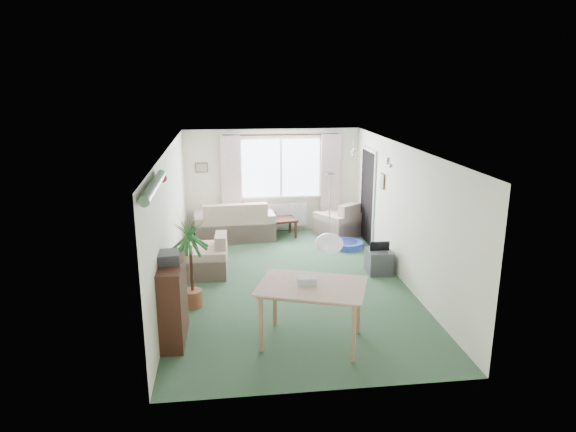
{
  "coord_description": "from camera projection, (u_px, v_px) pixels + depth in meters",
  "views": [
    {
      "loc": [
        -1.08,
        -8.37,
        3.52
      ],
      "look_at": [
        0.0,
        0.3,
        1.15
      ],
      "focal_mm": 32.0,
      "sensor_mm": 36.0,
      "label": 1
    }
  ],
  "objects": [
    {
      "name": "gift_box",
      "position": [
        307.0,
        281.0,
        6.86
      ],
      "size": [
        0.26,
        0.2,
        0.12
      ],
      "primitive_type": "cube",
      "rotation": [
        0.0,
        0.0,
        -0.07
      ],
      "color": "silver",
      "rests_on": "dining_table"
    },
    {
      "name": "bookshelf",
      "position": [
        173.0,
        302.0,
        6.98
      ],
      "size": [
        0.32,
        0.92,
        1.12
      ],
      "primitive_type": "cube",
      "rotation": [
        0.0,
        0.0,
        -0.02
      ],
      "color": "black",
      "rests_on": "ground"
    },
    {
      "name": "tinsel_garland",
      "position": [
        154.0,
        186.0,
        6.04
      ],
      "size": [
        1.6,
        1.6,
        0.12
      ],
      "primitive_type": "cylinder",
      "color": "#196626"
    },
    {
      "name": "curtain_rod",
      "position": [
        281.0,
        135.0,
        11.52
      ],
      "size": [
        2.6,
        0.03,
        0.03
      ],
      "primitive_type": "cube",
      "color": "black"
    },
    {
      "name": "curtain_right",
      "position": [
        331.0,
        177.0,
        11.9
      ],
      "size": [
        0.45,
        0.08,
        2.0
      ],
      "primitive_type": "cube",
      "color": "beige"
    },
    {
      "name": "doorway",
      "position": [
        368.0,
        197.0,
        11.15
      ],
      "size": [
        0.03,
        0.95,
        2.0
      ],
      "primitive_type": "cube",
      "color": "black"
    },
    {
      "name": "coffee_table",
      "position": [
        275.0,
        228.0,
        11.63
      ],
      "size": [
        1.02,
        0.68,
        0.42
      ],
      "primitive_type": "cube",
      "rotation": [
        0.0,
        0.0,
        0.18
      ],
      "color": "black",
      "rests_on": "ground"
    },
    {
      "name": "tv_cube",
      "position": [
        379.0,
        261.0,
        9.51
      ],
      "size": [
        0.44,
        0.49,
        0.44
      ],
      "primitive_type": "cube",
      "rotation": [
        0.0,
        0.0,
        -0.02
      ],
      "color": "#3A393F",
      "rests_on": "ground"
    },
    {
      "name": "wall_picture_right",
      "position": [
        382.0,
        181.0,
        10.05
      ],
      "size": [
        0.03,
        0.24,
        0.3
      ],
      "primitive_type": "cube",
      "color": "brown"
    },
    {
      "name": "window",
      "position": [
        281.0,
        168.0,
        11.79
      ],
      "size": [
        1.8,
        0.03,
        1.3
      ],
      "primitive_type": "cube",
      "color": "white"
    },
    {
      "name": "bauble_cluster_a",
      "position": [
        353.0,
        150.0,
        9.51
      ],
      "size": [
        0.2,
        0.2,
        0.2
      ],
      "primitive_type": "sphere",
      "color": "silver"
    },
    {
      "name": "houseplant",
      "position": [
        191.0,
        262.0,
        7.96
      ],
      "size": [
        0.78,
        0.78,
        1.48
      ],
      "primitive_type": "cylinder",
      "rotation": [
        0.0,
        0.0,
        -0.26
      ],
      "color": "#21622A",
      "rests_on": "ground"
    },
    {
      "name": "pet_bed",
      "position": [
        347.0,
        244.0,
        10.94
      ],
      "size": [
        0.89,
        0.89,
        0.14
      ],
      "primitive_type": "cylinder",
      "rotation": [
        0.0,
        0.0,
        0.42
      ],
      "color": "navy",
      "rests_on": "ground"
    },
    {
      "name": "bauble_cluster_b",
      "position": [
        389.0,
        159.0,
        8.39
      ],
      "size": [
        0.2,
        0.2,
        0.2
      ],
      "primitive_type": "sphere",
      "color": "silver"
    },
    {
      "name": "hifi_box",
      "position": [
        169.0,
        257.0,
        6.88
      ],
      "size": [
        0.31,
        0.37,
        0.14
      ],
      "primitive_type": "cube",
      "rotation": [
        0.0,
        0.0,
        0.09
      ],
      "color": "#313135",
      "rests_on": "bookshelf"
    },
    {
      "name": "armchair_left",
      "position": [
        205.0,
        254.0,
        9.4
      ],
      "size": [
        0.84,
        0.89,
        0.76
      ],
      "primitive_type": "cube",
      "rotation": [
        0.0,
        0.0,
        -1.62
      ],
      "color": "tan",
      "rests_on": "ground"
    },
    {
      "name": "armchair_corner",
      "position": [
        339.0,
        218.0,
        11.75
      ],
      "size": [
        1.19,
        1.17,
        0.78
      ],
      "primitive_type": "cube",
      "rotation": [
        0.0,
        0.0,
        3.74
      ],
      "color": "beige",
      "rests_on": "ground"
    },
    {
      "name": "photo_frame",
      "position": [
        273.0,
        215.0,
        11.59
      ],
      "size": [
        0.12,
        0.03,
        0.16
      ],
      "primitive_type": "cube",
      "rotation": [
        0.0,
        0.0,
        0.07
      ],
      "color": "brown",
      "rests_on": "coffee_table"
    },
    {
      "name": "sofa",
      "position": [
        234.0,
        220.0,
        11.48
      ],
      "size": [
        1.81,
        1.05,
        0.88
      ],
      "primitive_type": "cube",
      "rotation": [
        0.0,
        0.0,
        3.21
      ],
      "color": "beige",
      "rests_on": "ground"
    },
    {
      "name": "pendant_lamp",
      "position": [
        329.0,
        244.0,
        6.5
      ],
      "size": [
        0.36,
        0.36,
        0.36
      ],
      "primitive_type": "sphere",
      "color": "white"
    },
    {
      "name": "ground",
      "position": [
        290.0,
        283.0,
        9.07
      ],
      "size": [
        6.5,
        6.5,
        0.0
      ],
      "primitive_type": "plane",
      "color": "#2D4B32"
    },
    {
      "name": "wall_picture_back",
      "position": [
        202.0,
        168.0,
        11.57
      ],
      "size": [
        0.28,
        0.03,
        0.22
      ],
      "primitive_type": "cube",
      "color": "brown"
    },
    {
      "name": "radiator",
      "position": [
        281.0,
        215.0,
        12.04
      ],
      "size": [
        1.2,
        0.1,
        0.55
      ],
      "primitive_type": "cube",
      "color": "white"
    },
    {
      "name": "dining_table",
      "position": [
        311.0,
        314.0,
        6.96
      ],
      "size": [
        1.53,
        1.26,
        0.82
      ],
      "primitive_type": "cube",
      "rotation": [
        0.0,
        0.0,
        -0.34
      ],
      "color": "tan",
      "rests_on": "ground"
    },
    {
      "name": "curtain_left",
      "position": [
        231.0,
        180.0,
        11.62
      ],
      "size": [
        0.45,
        0.08,
        2.0
      ],
      "primitive_type": "cube",
      "color": "beige"
    }
  ]
}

